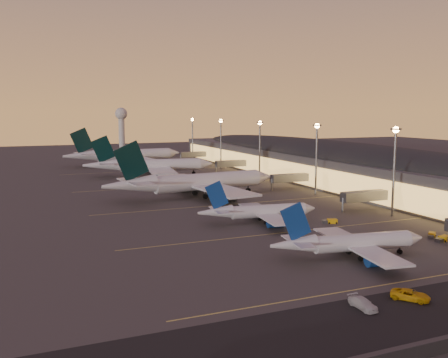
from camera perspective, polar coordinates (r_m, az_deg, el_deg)
The scene contains 15 objects.
ground at distance 132.37m, azimuth 6.81°, elevation -5.51°, with size 700.00×700.00×0.00m, color #3E3C39.
airliner_narrow_south at distance 107.34m, azimuth 14.14°, elevation -7.11°, with size 34.58×31.18×12.36m.
airliner_narrow_north at distance 136.35m, azimuth 3.95°, elevation -3.74°, with size 33.76×30.38×12.05m.
airliner_wide_near at distance 175.02m, azimuth -3.47°, elevation -0.42°, with size 64.83×59.41×20.74m.
airliner_wide_mid at distance 235.09m, azimuth -8.48°, elevation 1.54°, with size 60.19×55.33×19.27m.
airliner_wide_far at distance 283.94m, azimuth -11.31°, elevation 2.66°, with size 66.90×61.35×21.40m.
terminal_building at distance 224.18m, azimuth 11.46°, elevation 2.15°, with size 56.35×255.00×17.46m.
light_masts at distance 203.53m, azimuth 6.67°, elevation 4.16°, with size 2.20×217.20×25.90m.
radar_tower at distance 379.18m, azimuth -11.64°, elevation 6.40°, with size 9.00×9.00×32.50m.
lane_markings at distance 167.53m, azimuth 0.03°, elevation -2.62°, with size 90.00×180.36×0.00m.
baggage_tug_a at distance 128.46m, azimuth 23.77°, elevation -6.28°, with size 4.48×2.49×1.26m.
baggage_tug_b at distance 131.35m, azimuth 22.65°, elevation -5.96°, with size 3.73×3.37×1.09m.
baggage_tug_c at distance 138.99m, azimuth 12.05°, elevation -4.76°, with size 4.29×2.89×1.19m.
service_van_a at distance 82.44m, azimuth 15.59°, elevation -13.54°, with size 2.24×5.52×1.60m, color silver.
service_van_b at distance 88.10m, azimuth 20.53°, elevation -12.31°, with size 2.84×6.15×1.71m, color #E3AB0D.
Camera 1 is at (-64.00, -111.79, 30.48)m, focal length 40.00 mm.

